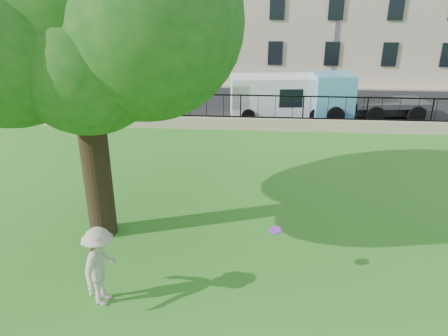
# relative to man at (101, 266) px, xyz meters

# --- Properties ---
(ground) EXTENTS (120.00, 120.00, 0.00)m
(ground) POSITION_rel_man_xyz_m (2.50, 0.91, -0.93)
(ground) COLOR #2A6D1A
(ground) RESTS_ON ground
(retaining_wall) EXTENTS (50.00, 0.40, 0.60)m
(retaining_wall) POSITION_rel_man_xyz_m (2.50, 12.91, -0.63)
(retaining_wall) COLOR tan
(retaining_wall) RESTS_ON ground
(iron_railing) EXTENTS (50.00, 0.05, 1.13)m
(iron_railing) POSITION_rel_man_xyz_m (2.50, 12.91, 0.22)
(iron_railing) COLOR black
(iron_railing) RESTS_ON retaining_wall
(street) EXTENTS (60.00, 9.00, 0.01)m
(street) POSITION_rel_man_xyz_m (2.50, 17.61, -0.93)
(street) COLOR black
(street) RESTS_ON ground
(sidewalk) EXTENTS (60.00, 1.40, 0.12)m
(sidewalk) POSITION_rel_man_xyz_m (2.50, 22.81, -0.87)
(sidewalk) COLOR tan
(sidewalk) RESTS_ON ground
(man) EXTENTS (0.83, 1.28, 1.87)m
(man) POSITION_rel_man_xyz_m (0.00, 0.00, 0.00)
(man) COLOR #B7AD95
(man) RESTS_ON ground
(frisbee) EXTENTS (0.33, 0.34, 0.12)m
(frisbee) POSITION_rel_man_xyz_m (3.80, 1.19, 0.37)
(frisbee) COLOR purple
(red_sedan) EXTENTS (3.91, 1.75, 1.25)m
(red_sedan) POSITION_rel_man_xyz_m (-3.64, 15.99, -0.31)
(red_sedan) COLOR maroon
(red_sedan) RESTS_ON street
(white_van) EXTENTS (5.38, 2.57, 2.18)m
(white_van) POSITION_rel_man_xyz_m (4.50, 15.31, 0.16)
(white_van) COLOR white
(white_van) RESTS_ON street
(blue_truck) EXTENTS (5.85, 2.59, 2.38)m
(blue_truck) POSITION_rel_man_xyz_m (9.00, 15.33, 0.26)
(blue_truck) COLOR #5CB0D8
(blue_truck) RESTS_ON street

